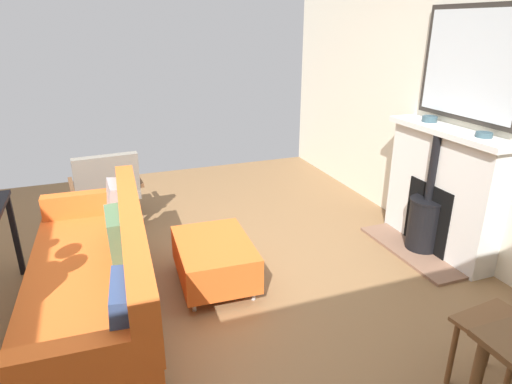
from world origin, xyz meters
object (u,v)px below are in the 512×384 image
(fireplace, at_px, (438,197))
(mantel_bowl_far, at_px, (484,134))
(mantel_bowl_near, at_px, (430,119))
(armchair_accent, at_px, (107,186))
(sofa, at_px, (98,281))
(ottoman, at_px, (214,258))

(fireplace, xyz_separation_m, mantel_bowl_far, (-0.03, 0.33, 0.64))
(mantel_bowl_near, relative_size, armchair_accent, 0.17)
(sofa, bearing_deg, mantel_bowl_far, 175.54)
(fireplace, height_order, mantel_bowl_near, mantel_bowl_near)
(mantel_bowl_near, xyz_separation_m, ottoman, (2.06, 0.15, -0.93))
(mantel_bowl_near, bearing_deg, mantel_bowl_far, 90.00)
(armchair_accent, bearing_deg, mantel_bowl_far, 145.73)
(mantel_bowl_near, bearing_deg, armchair_accent, -24.84)
(sofa, height_order, ottoman, sofa)
(fireplace, bearing_deg, mantel_bowl_far, 94.76)
(armchair_accent, bearing_deg, sofa, 84.91)
(armchair_accent, bearing_deg, fireplace, 150.40)
(sofa, distance_m, armchair_accent, 1.67)
(mantel_bowl_far, xyz_separation_m, armchair_accent, (2.78, -1.89, -0.72))
(sofa, bearing_deg, armchair_accent, -95.09)
(mantel_bowl_far, distance_m, sofa, 3.04)
(fireplace, height_order, sofa, fireplace)
(fireplace, xyz_separation_m, ottoman, (2.03, -0.13, -0.29))
(fireplace, height_order, armchair_accent, fireplace)
(sofa, xyz_separation_m, ottoman, (-0.86, -0.23, -0.13))
(mantel_bowl_near, distance_m, armchair_accent, 3.14)
(fireplace, relative_size, mantel_bowl_far, 9.81)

